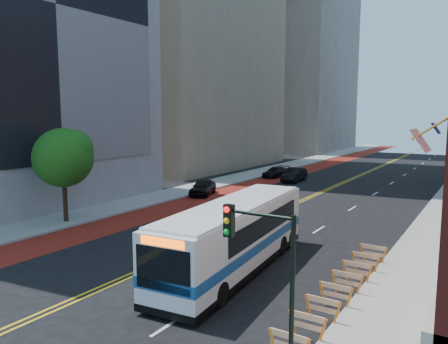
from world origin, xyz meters
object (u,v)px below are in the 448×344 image
street_tree (64,155)px  traffic_signal (263,262)px  car_c (276,172)px  car_a (203,187)px  transit_bus (236,235)px  car_b (294,175)px

street_tree → traffic_signal: bearing=-24.8°
street_tree → car_c: (2.68, 29.22, -4.27)m
traffic_signal → car_a: 30.50m
street_tree → traffic_signal: size_ratio=1.32×
car_a → street_tree: bearing=-116.3°
transit_bus → car_c: 33.40m
street_tree → car_b: (6.08, 27.17, -4.11)m
car_b → car_a: bearing=-111.7°
car_c → street_tree: bearing=-89.5°
street_tree → transit_bus: (15.18, -1.73, -3.10)m
traffic_signal → transit_bus: (-5.47, 7.83, -1.91)m
traffic_signal → street_tree: bearing=155.2°
car_b → car_c: (-3.40, 2.05, -0.15)m
transit_bus → car_b: 30.32m
street_tree → car_a: size_ratio=1.48×
traffic_signal → car_a: (-18.71, 23.91, -2.95)m
car_c → transit_bus: bearing=-62.2°
traffic_signal → car_b: 39.62m
car_b → transit_bus: bearing=-76.3°
street_tree → transit_bus: 15.59m
car_b → street_tree: bearing=-106.4°
traffic_signal → transit_bus: size_ratio=0.40×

